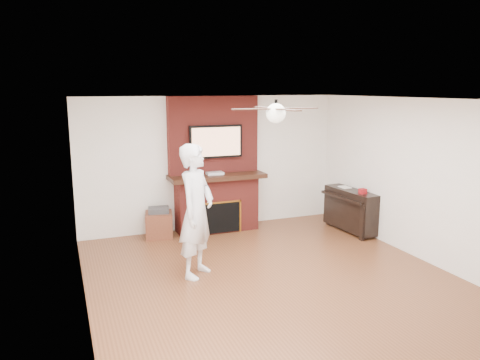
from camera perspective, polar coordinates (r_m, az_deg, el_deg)
name	(u,v)px	position (r m, az deg, el deg)	size (l,w,h in m)	color
room_shell	(275,193)	(6.35, 4.25, -1.57)	(5.36, 5.86, 2.86)	#59301A
fireplace	(215,178)	(8.72, -3.01, 0.26)	(1.78, 0.64, 2.50)	maroon
tv	(216,142)	(8.57, -2.96, 4.70)	(1.00, 0.08, 0.60)	black
ceiling_fan	(276,112)	(6.20, 4.40, 8.22)	(1.21, 1.21, 0.31)	black
person	(196,211)	(6.60, -5.34, -3.79)	(0.70, 0.46, 1.90)	silver
side_table	(159,223)	(8.56, -9.85, -5.24)	(0.55, 0.55, 0.54)	#5A2A19
piano	(351,209)	(8.96, 13.35, -3.48)	(0.54, 1.23, 0.88)	black
cable_box	(215,173)	(8.59, -3.09, 0.82)	(0.31, 0.18, 0.04)	silver
candle_orange	(216,230)	(8.69, -2.95, -6.12)	(0.07, 0.07, 0.13)	orange
candle_green	(218,231)	(8.74, -2.64, -6.18)	(0.07, 0.07, 0.08)	#2C6F2E
candle_cream	(222,229)	(8.80, -2.27, -5.95)	(0.07, 0.07, 0.11)	beige
candle_blue	(226,230)	(8.78, -1.75, -6.12)	(0.06, 0.06, 0.07)	#3A59AE
candle_orange_extra	(206,231)	(8.63, -4.16, -6.25)	(0.07, 0.07, 0.13)	#55C016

